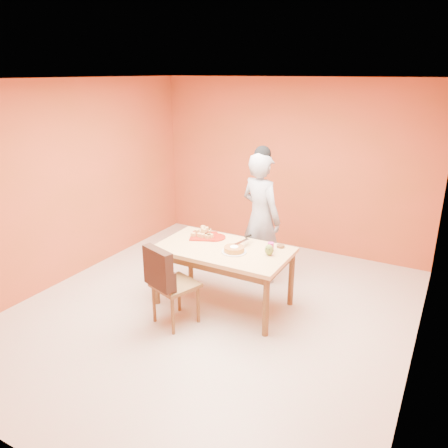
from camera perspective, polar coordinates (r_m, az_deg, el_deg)
The scene contains 17 objects.
floor at distance 5.43m, azimuth -1.59°, elevation -11.39°, with size 5.00×5.00×0.00m, color beige.
ceiling at distance 4.67m, azimuth -1.91°, elevation 18.41°, with size 5.00×5.00×0.00m, color white.
wall_back at distance 7.08m, azimuth 8.63°, elevation 7.53°, with size 4.50×4.50×0.00m, color #C5492D.
wall_left at distance 6.29m, azimuth -19.79°, elevation 5.11°, with size 5.00×5.00×0.00m, color #C5492D.
wall_right at distance 4.27m, azimuth 25.34°, elevation -2.13°, with size 5.00×5.00×0.00m, color #C5492D.
dining_table at distance 5.30m, azimuth -0.06°, elevation -4.09°, with size 1.60×0.90×0.76m.
dining_chair at distance 5.01m, azimuth -6.55°, elevation -7.71°, with size 0.58×0.64×0.98m.
pastry_pile at distance 5.60m, azimuth -2.68°, elevation -1.04°, with size 0.29×0.29×0.10m, color #E3B861, non-canonical shape.
person at distance 5.91m, azimuth 4.82°, elevation 0.77°, with size 0.66×0.43×1.80m, color #949497.
pastry_platter at distance 5.62m, azimuth -2.67°, elevation -1.60°, with size 0.33×0.33×0.02m, color maroon.
red_dinner_plate at distance 5.57m, azimuth -1.24°, elevation -1.76°, with size 0.28×0.28×0.02m, color maroon.
white_cake_plate at distance 5.14m, azimuth 1.33°, elevation -3.64°, with size 0.30×0.30×0.01m, color silver.
sponge_cake at distance 5.13m, azimuth 1.33°, elevation -3.30°, with size 0.24×0.24×0.05m, color #C38732.
cake_server at distance 5.26m, azimuth 2.34°, elevation -2.31°, with size 0.05×0.25×0.01m, color white.
egg_ornament at distance 5.07m, azimuth 5.91°, elevation -3.38°, with size 0.10×0.08×0.13m, color olive.
magenta_glass at distance 5.19m, azimuth 6.12°, elevation -2.99°, with size 0.07×0.07×0.11m, color #CF1F82.
checker_tin at distance 5.33m, azimuth 7.40°, elevation -2.89°, with size 0.10×0.10×0.03m, color black.
Camera 1 is at (2.37, -4.02, 2.78)m, focal length 35.00 mm.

